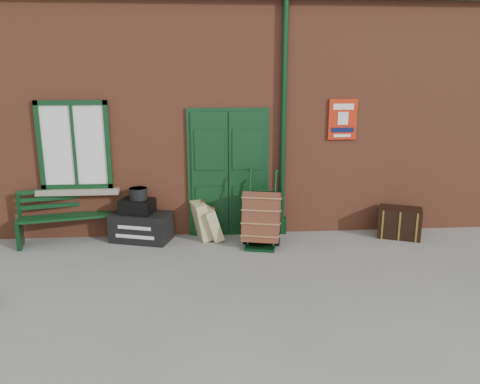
{
  "coord_description": "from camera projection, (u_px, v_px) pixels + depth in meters",
  "views": [
    {
      "loc": [
        -0.72,
        -6.56,
        2.81
      ],
      "look_at": [
        -0.16,
        0.6,
        1.0
      ],
      "focal_mm": 35.0,
      "sensor_mm": 36.0,
      "label": 1
    }
  ],
  "objects": [
    {
      "name": "ground",
      "position": [
        254.0,
        265.0,
        7.08
      ],
      "size": [
        80.0,
        80.0,
        0.0
      ],
      "primitive_type": "plane",
      "color": "gray",
      "rests_on": "ground"
    },
    {
      "name": "station_building",
      "position": [
        237.0,
        106.0,
        9.93
      ],
      "size": [
        10.3,
        4.3,
        4.36
      ],
      "color": "brown",
      "rests_on": "ground"
    },
    {
      "name": "suitcase_back",
      "position": [
        201.0,
        220.0,
        8.15
      ],
      "size": [
        0.42,
        0.53,
        0.68
      ],
      "primitive_type": "cube",
      "rotation": [
        0.0,
        -0.19,
        0.27
      ],
      "color": "tan",
      "rests_on": "ground"
    },
    {
      "name": "dark_trunk",
      "position": [
        399.0,
        223.0,
        8.28
      ],
      "size": [
        0.85,
        0.72,
        0.52
      ],
      "primitive_type": "cube",
      "rotation": [
        0.0,
        0.0,
        -0.4
      ],
      "color": "black",
      "rests_on": "ground"
    },
    {
      "name": "bench",
      "position": [
        65.0,
        215.0,
        8.01
      ],
      "size": [
        1.59,
        0.79,
        0.95
      ],
      "rotation": [
        0.0,
        0.0,
        0.22
      ],
      "color": "black",
      "rests_on": "ground"
    },
    {
      "name": "porter_trolley",
      "position": [
        262.0,
        218.0,
        7.8
      ],
      "size": [
        0.74,
        0.77,
        1.25
      ],
      "rotation": [
        0.0,
        0.0,
        -0.23
      ],
      "color": "black",
      "rests_on": "ground"
    },
    {
      "name": "strongbox",
      "position": [
        137.0,
        206.0,
        8.0
      ],
      "size": [
        0.64,
        0.54,
        0.25
      ],
      "primitive_type": "cube",
      "rotation": [
        0.0,
        0.0,
        -0.3
      ],
      "color": "black",
      "rests_on": "houdini_trunk"
    },
    {
      "name": "hatbox",
      "position": [
        138.0,
        194.0,
        7.95
      ],
      "size": [
        0.37,
        0.37,
        0.2
      ],
      "primitive_type": "cylinder",
      "rotation": [
        0.0,
        0.0,
        -0.3
      ],
      "color": "black",
      "rests_on": "strongbox"
    },
    {
      "name": "houdini_trunk",
      "position": [
        141.0,
        227.0,
        8.09
      ],
      "size": [
        1.1,
        0.81,
        0.49
      ],
      "primitive_type": "cube",
      "rotation": [
        0.0,
        0.0,
        -0.3
      ],
      "color": "black",
      "rests_on": "ground"
    },
    {
      "name": "suitcase_front",
      "position": [
        212.0,
        224.0,
        8.09
      ],
      "size": [
        0.43,
        0.49,
        0.59
      ],
      "primitive_type": "cube",
      "rotation": [
        0.0,
        -0.31,
        0.27
      ],
      "color": "tan",
      "rests_on": "ground"
    }
  ]
}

